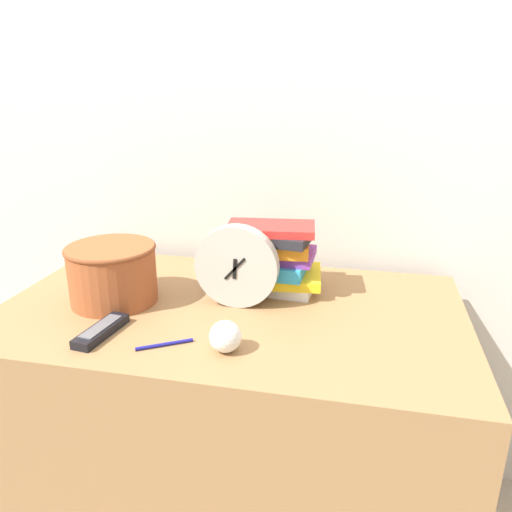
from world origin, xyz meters
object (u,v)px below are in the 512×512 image
tv_remote (101,331)px  book_stack (274,257)px  basket (112,272)px  pen (165,344)px  desk_clock (237,267)px  crumpled_paper_ball (225,336)px

tv_remote → book_stack: bearing=45.6°
book_stack → basket: bearing=-157.8°
book_stack → pen: size_ratio=2.38×
desk_clock → pen: (-0.10, -0.24, -0.10)m
desk_clock → basket: 0.32m
tv_remote → pen: bearing=-6.1°
tv_remote → crumpled_paper_ball: crumpled_paper_ball is taller
pen → tv_remote: bearing=173.9°
tv_remote → pen: size_ratio=1.48×
crumpled_paper_ball → pen: 0.14m
crumpled_paper_ball → pen: bearing=-176.3°
crumpled_paper_ball → tv_remote: bearing=178.4°
crumpled_paper_ball → book_stack: bearing=83.7°
desk_clock → pen: size_ratio=1.93×
book_stack → desk_clock: bearing=-121.2°
book_stack → basket: 0.42m
book_stack → tv_remote: book_stack is taller
basket → tv_remote: basket is taller
tv_remote → pen: tv_remote is taller
desk_clock → tv_remote: bearing=-139.8°
book_stack → basket: (-0.39, -0.16, -0.01)m
book_stack → crumpled_paper_ball: size_ratio=3.82×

